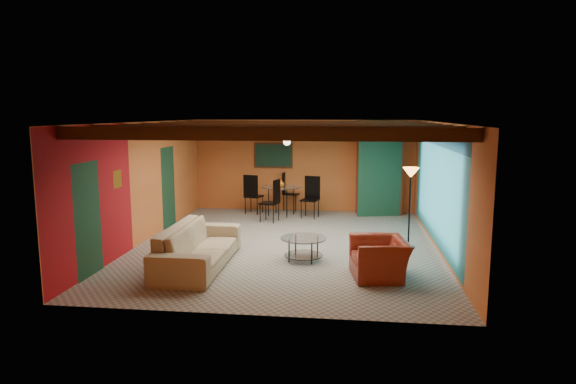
# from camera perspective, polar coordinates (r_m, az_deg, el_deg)

# --- Properties ---
(room) EXTENTS (6.52, 8.01, 2.71)m
(room) POSITION_cam_1_polar(r_m,az_deg,el_deg) (11.00, -0.06, 6.17)
(room) COLOR gray
(room) RESTS_ON ground
(sofa) EXTENTS (1.07, 2.72, 0.79)m
(sofa) POSITION_cam_1_polar(r_m,az_deg,el_deg) (9.74, -10.10, -6.04)
(sofa) COLOR #9A8463
(sofa) RESTS_ON ground
(armchair) EXTENTS (1.09, 1.20, 0.69)m
(armchair) POSITION_cam_1_polar(r_m,az_deg,el_deg) (9.13, 10.33, -7.39)
(armchair) COLOR maroon
(armchair) RESTS_ON ground
(coffee_table) EXTENTS (1.06, 1.06, 0.47)m
(coffee_table) POSITION_cam_1_polar(r_m,az_deg,el_deg) (10.03, 1.77, -6.43)
(coffee_table) COLOR white
(coffee_table) RESTS_ON ground
(dining_table) EXTENTS (2.71, 2.71, 1.16)m
(dining_table) POSITION_cam_1_polar(r_m,az_deg,el_deg) (14.26, -0.76, -0.39)
(dining_table) COLOR silver
(dining_table) RESTS_ON ground
(armoire) EXTENTS (1.30, 0.84, 2.10)m
(armoire) POSITION_cam_1_polar(r_m,az_deg,el_deg) (14.63, 10.27, 1.56)
(armoire) COLOR maroon
(armoire) RESTS_ON ground
(floor_lamp) EXTENTS (0.38, 0.38, 1.76)m
(floor_lamp) POSITION_cam_1_polar(r_m,az_deg,el_deg) (11.09, 13.63, -1.76)
(floor_lamp) COLOR black
(floor_lamp) RESTS_ON ground
(ceiling_fan) EXTENTS (1.50, 1.50, 0.44)m
(ceiling_fan) POSITION_cam_1_polar(r_m,az_deg,el_deg) (10.89, -0.13, 6.14)
(ceiling_fan) COLOR #472614
(ceiling_fan) RESTS_ON ceiling
(painting) EXTENTS (1.05, 0.03, 0.65)m
(painting) POSITION_cam_1_polar(r_m,az_deg,el_deg) (14.97, -1.68, 4.18)
(painting) COLOR black
(painting) RESTS_ON wall_back
(potted_plant) EXTENTS (0.54, 0.49, 0.50)m
(potted_plant) POSITION_cam_1_polar(r_m,az_deg,el_deg) (14.52, 10.42, 6.65)
(potted_plant) COLOR #26661E
(potted_plant) RESTS_ON armoire
(vase) EXTENTS (0.22, 0.22, 0.19)m
(vase) POSITION_cam_1_polar(r_m,az_deg,el_deg) (14.17, -0.77, 2.30)
(vase) COLOR orange
(vase) RESTS_ON dining_table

